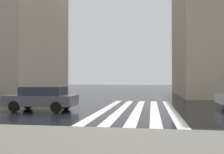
% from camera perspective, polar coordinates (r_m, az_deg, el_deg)
% --- Properties ---
extents(ground_plane, '(220.00, 220.00, 0.00)m').
position_cam_1_polar(ground_plane, '(11.84, 1.08, -9.41)').
color(ground_plane, black).
extents(zebra_crossing, '(13.00, 4.50, 0.01)m').
position_cam_1_polar(zebra_crossing, '(15.72, 5.88, -7.29)').
color(zebra_crossing, silver).
rests_on(zebra_crossing, ground_plane).
extents(car_dark_grey, '(1.85, 4.10, 1.41)m').
position_cam_1_polar(car_dark_grey, '(15.52, -15.53, -4.55)').
color(car_dark_grey, '#4C4C51').
rests_on(car_dark_grey, ground_plane).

